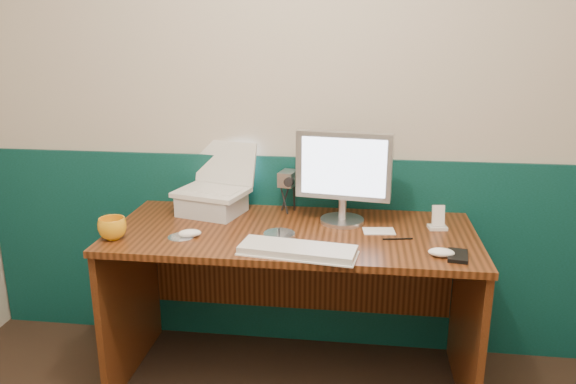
# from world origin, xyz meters

# --- Properties ---
(back_wall) EXTENTS (3.50, 0.04, 2.50)m
(back_wall) POSITION_xyz_m (0.00, 1.75, 1.25)
(back_wall) COLOR #BEB3A1
(back_wall) RESTS_ON ground
(wainscot) EXTENTS (3.48, 0.02, 1.00)m
(wainscot) POSITION_xyz_m (0.00, 1.74, 0.50)
(wainscot) COLOR #073128
(wainscot) RESTS_ON ground
(desk) EXTENTS (1.60, 0.70, 0.75)m
(desk) POSITION_xyz_m (-0.07, 1.38, 0.38)
(desk) COLOR #351909
(desk) RESTS_ON ground
(laptop_riser) EXTENTS (0.33, 0.30, 0.10)m
(laptop_riser) POSITION_xyz_m (-0.48, 1.56, 0.80)
(laptop_riser) COLOR silver
(laptop_riser) RESTS_ON desk
(laptop) EXTENTS (0.37, 0.32, 0.26)m
(laptop) POSITION_xyz_m (-0.48, 1.56, 0.98)
(laptop) COLOR silver
(laptop) RESTS_ON laptop_riser
(monitor) EXTENTS (0.44, 0.18, 0.43)m
(monitor) POSITION_xyz_m (0.14, 1.52, 0.96)
(monitor) COLOR silver
(monitor) RESTS_ON desk
(keyboard) EXTENTS (0.47, 0.21, 0.03)m
(keyboard) POSITION_xyz_m (-0.02, 1.12, 0.76)
(keyboard) COLOR silver
(keyboard) RESTS_ON desk
(mouse_right) EXTENTS (0.11, 0.07, 0.03)m
(mouse_right) POSITION_xyz_m (0.54, 1.16, 0.77)
(mouse_right) COLOR white
(mouse_right) RESTS_ON desk
(mouse_left) EXTENTS (0.11, 0.08, 0.03)m
(mouse_left) POSITION_xyz_m (-0.50, 1.25, 0.77)
(mouse_left) COLOR white
(mouse_left) RESTS_ON desk
(mug) EXTENTS (0.14, 0.14, 0.09)m
(mug) POSITION_xyz_m (-0.81, 1.18, 0.80)
(mug) COLOR orange
(mug) RESTS_ON desk
(camcorder) EXTENTS (0.10, 0.13, 0.18)m
(camcorder) POSITION_xyz_m (-0.13, 1.64, 0.84)
(camcorder) COLOR #B0B1B5
(camcorder) RESTS_ON desk
(cd_spindle) EXTENTS (0.13, 0.13, 0.03)m
(cd_spindle) POSITION_xyz_m (-0.11, 1.27, 0.76)
(cd_spindle) COLOR #AFB8BF
(cd_spindle) RESTS_ON desk
(cd_loose_a) EXTENTS (0.11, 0.11, 0.00)m
(cd_loose_a) POSITION_xyz_m (-0.53, 1.24, 0.75)
(cd_loose_a) COLOR silver
(cd_loose_a) RESTS_ON desk
(pen) EXTENTS (0.13, 0.03, 0.01)m
(pen) POSITION_xyz_m (0.38, 1.32, 0.75)
(pen) COLOR black
(pen) RESTS_ON desk
(papers) EXTENTS (0.15, 0.11, 0.00)m
(papers) POSITION_xyz_m (0.30, 1.42, 0.75)
(papers) COLOR white
(papers) RESTS_ON desk
(dock) EXTENTS (0.09, 0.07, 0.01)m
(dock) POSITION_xyz_m (0.56, 1.48, 0.76)
(dock) COLOR silver
(dock) RESTS_ON desk
(music_player) EXTENTS (0.06, 0.03, 0.09)m
(music_player) POSITION_xyz_m (0.56, 1.48, 0.81)
(music_player) COLOR white
(music_player) RESTS_ON dock
(pda) EXTENTS (0.09, 0.14, 0.01)m
(pda) POSITION_xyz_m (0.60, 1.16, 0.76)
(pda) COLOR black
(pda) RESTS_ON desk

